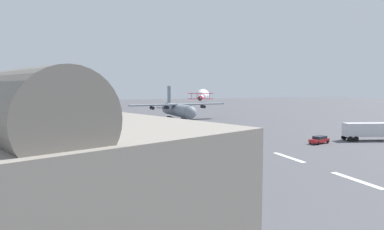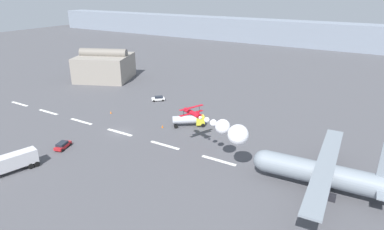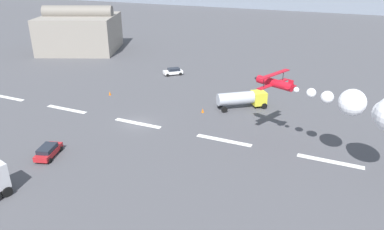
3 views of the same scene
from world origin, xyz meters
name	(u,v)px [view 3 (image 3 of 3)]	position (x,y,z in m)	size (l,w,h in m)	color
ground_plane	(138,123)	(0.00, 0.00, 0.00)	(440.00, 440.00, 0.00)	#4C4C51
runway_stripe_1	(7,97)	(-28.14, 0.00, 0.01)	(8.00, 0.90, 0.01)	white
runway_stripe_2	(67,109)	(-14.07, 0.00, 0.01)	(8.00, 0.90, 0.01)	white
runway_stripe_3	(138,123)	(0.00, 0.00, 0.01)	(8.00, 0.90, 0.01)	white
runway_stripe_4	(224,140)	(14.07, 0.00, 0.01)	(8.00, 0.90, 0.01)	white
runway_stripe_5	(330,161)	(28.14, 0.00, 0.01)	(8.00, 0.90, 0.01)	white
stunt_biplane_red	(370,108)	(31.15, -1.95, 8.43)	(18.86, 10.82, 4.00)	red
fuel_tanker_truck	(242,98)	(12.90, 12.64, 1.73)	(8.12, 7.08, 2.90)	yellow
followme_car_yellow	(48,151)	(-4.91, -13.40, 0.81)	(3.05, 4.77, 1.52)	#B21E23
airport_staff_sedan	(173,71)	(-6.58, 25.24, 0.81)	(4.30, 4.15, 1.52)	white
hangar_building	(80,32)	(-40.70, 36.03, 5.13)	(25.28, 24.65, 12.22)	gray
traffic_cone_near	(110,93)	(-11.54, 8.78, 0.38)	(0.44, 0.44, 0.75)	orange
traffic_cone_far	(203,110)	(7.54, 8.07, 0.38)	(0.44, 0.44, 0.75)	orange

